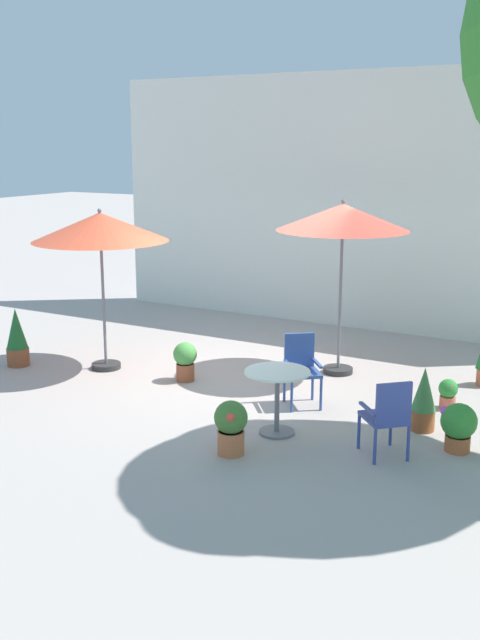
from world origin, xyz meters
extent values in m
plane|color=#AFA39C|center=(0.00, 0.00, 0.00)|extent=(60.00, 60.00, 0.00)
cube|color=silver|center=(0.00, 3.77, 2.28)|extent=(9.35, 0.30, 4.57)
cylinder|color=#2D2D2D|center=(-2.07, -0.62, 0.04)|extent=(0.44, 0.44, 0.08)
cylinder|color=slate|center=(-2.07, -0.62, 1.18)|extent=(0.04, 0.04, 2.35)
cone|color=#E55636|center=(-2.07, -0.62, 2.15)|extent=(1.99, 1.99, 0.41)
sphere|color=slate|center=(-2.07, -0.62, 2.38)|extent=(0.06, 0.06, 0.06)
cylinder|color=#2D2D2D|center=(1.09, 0.89, 0.04)|extent=(0.44, 0.44, 0.08)
cylinder|color=slate|center=(1.09, 0.89, 1.25)|extent=(0.04, 0.04, 2.50)
cone|color=#DD4F3E|center=(1.09, 0.89, 2.31)|extent=(1.91, 1.91, 0.38)
sphere|color=slate|center=(1.09, 0.89, 2.53)|extent=(0.06, 0.06, 0.06)
cylinder|color=white|center=(1.35, -1.68, 0.76)|extent=(0.77, 0.77, 0.02)
cylinder|color=slate|center=(1.35, -1.68, 0.37)|extent=(0.06, 0.06, 0.75)
cylinder|color=slate|center=(1.35, -1.68, 0.01)|extent=(0.42, 0.42, 0.03)
cube|color=#365195|center=(1.22, -0.67, 0.45)|extent=(0.61, 0.61, 0.04)
cube|color=#365195|center=(1.10, -0.52, 0.70)|extent=(0.33, 0.28, 0.46)
cube|color=#365195|center=(1.07, -0.79, 0.57)|extent=(0.28, 0.33, 0.03)
cube|color=#365195|center=(1.37, -0.55, 0.57)|extent=(0.28, 0.33, 0.03)
cylinder|color=#365195|center=(1.20, -0.95, 0.21)|extent=(0.04, 0.04, 0.43)
cylinder|color=#365195|center=(1.50, -0.71, 0.21)|extent=(0.04, 0.04, 0.43)
cylinder|color=#365195|center=(0.94, -0.64, 0.21)|extent=(0.04, 0.04, 0.43)
cylinder|color=#365195|center=(1.24, -0.39, 0.21)|extent=(0.04, 0.04, 0.43)
cube|color=#334491|center=(2.64, -1.66, 0.43)|extent=(0.63, 0.64, 0.04)
cube|color=#334491|center=(2.79, -1.82, 0.67)|extent=(0.32, 0.30, 0.45)
cube|color=#334491|center=(2.78, -1.53, 0.55)|extent=(0.32, 0.34, 0.03)
cube|color=#334491|center=(2.50, -1.79, 0.55)|extent=(0.32, 0.34, 0.03)
cylinder|color=#334491|center=(2.63, -1.37, 0.20)|extent=(0.04, 0.04, 0.41)
cylinder|color=#334491|center=(2.35, -1.63, 0.20)|extent=(0.04, 0.04, 0.41)
cylinder|color=#334491|center=(2.93, -1.69, 0.20)|extent=(0.04, 0.04, 0.41)
cylinder|color=#334491|center=(2.65, -1.95, 0.20)|extent=(0.04, 0.04, 0.41)
cylinder|color=#AD5B30|center=(3.34, -1.16, 0.09)|extent=(0.28, 0.28, 0.18)
cylinder|color=#382819|center=(3.34, -1.16, 0.17)|extent=(0.25, 0.25, 0.02)
sphere|color=#328831|center=(3.34, -1.16, 0.35)|extent=(0.40, 0.40, 0.40)
sphere|color=#B847AF|center=(3.20, -1.18, 0.44)|extent=(0.11, 0.11, 0.11)
sphere|color=#B847AF|center=(3.45, -1.15, 0.45)|extent=(0.09, 0.09, 0.09)
sphere|color=#B847AF|center=(3.38, -1.29, 0.33)|extent=(0.11, 0.11, 0.11)
sphere|color=#B847AF|center=(3.17, -1.16, 0.44)|extent=(0.10, 0.10, 0.10)
cylinder|color=brown|center=(-3.34, -1.16, 0.14)|extent=(0.34, 0.34, 0.28)
cylinder|color=#382819|center=(-3.34, -1.16, 0.27)|extent=(0.30, 0.30, 0.02)
cone|color=#1F622D|center=(-3.34, -1.16, 0.59)|extent=(0.32, 0.32, 0.62)
cylinder|color=#9E522B|center=(2.82, -0.74, 0.13)|extent=(0.29, 0.29, 0.25)
cylinder|color=#382819|center=(2.82, -0.74, 0.24)|extent=(0.25, 0.25, 0.02)
cone|color=#427E40|center=(2.82, -0.74, 0.51)|extent=(0.30, 0.30, 0.53)
cylinder|color=#CA614B|center=(2.89, 0.16, 0.08)|extent=(0.20, 0.20, 0.16)
cylinder|color=#382819|center=(2.89, 0.16, 0.15)|extent=(0.18, 0.18, 0.02)
sphere|color=#2E8734|center=(2.89, 0.16, 0.27)|extent=(0.25, 0.25, 0.25)
sphere|color=#D12E5E|center=(2.94, 0.10, 0.32)|extent=(0.05, 0.05, 0.05)
sphere|color=#D12E5E|center=(2.89, 0.24, 0.26)|extent=(0.06, 0.06, 0.06)
cylinder|color=#9C4E30|center=(-0.69, -0.53, 0.13)|extent=(0.26, 0.26, 0.25)
cylinder|color=#382819|center=(-0.69, -0.53, 0.24)|extent=(0.23, 0.23, 0.02)
sphere|color=#4C9844|center=(-0.69, -0.53, 0.40)|extent=(0.34, 0.34, 0.34)
cylinder|color=#BF6A3F|center=(1.17, -2.45, 0.13)|extent=(0.30, 0.30, 0.27)
cylinder|color=#382819|center=(1.17, -2.45, 0.26)|extent=(0.26, 0.26, 0.02)
sphere|color=#447631|center=(1.17, -2.45, 0.42)|extent=(0.37, 0.37, 0.37)
sphere|color=#E74933|center=(1.31, -2.42, 0.47)|extent=(0.08, 0.08, 0.08)
sphere|color=#E74933|center=(1.13, -2.55, 0.49)|extent=(0.09, 0.09, 0.09)
sphere|color=#E74933|center=(1.25, -2.58, 0.48)|extent=(0.10, 0.10, 0.10)
camera|label=1|loc=(5.01, -9.10, 3.36)|focal=41.92mm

